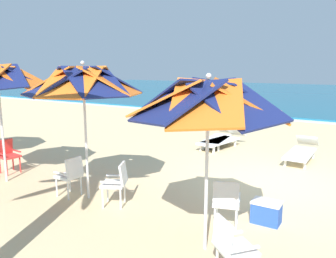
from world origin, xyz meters
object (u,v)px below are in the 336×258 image
Objects in this scene: plastic_chair_0 at (232,246)px; cooler_box at (266,212)px; plastic_chair_3 at (71,174)px; sun_lounger_3 at (219,137)px; plastic_chair_5 at (8,154)px; sun_lounger_2 at (222,139)px; beach_umbrella_1 at (83,82)px; beach_umbrella_0 at (208,101)px; plastic_chair_1 at (226,201)px; plastic_chair_2 at (117,181)px; sun_lounger_1 at (302,151)px.

plastic_chair_0 is 1.73× the size of cooler_box.
plastic_chair_3 reaches higher than sun_lounger_3.
plastic_chair_3 is at bearing -6.53° from plastic_chair_5.
sun_lounger_2 is 1.01× the size of sun_lounger_3.
sun_lounger_3 is at bearing 86.15° from beach_umbrella_1.
beach_umbrella_0 is 3.03× the size of plastic_chair_1.
sun_lounger_1 is at bearing 64.86° from plastic_chair_2.
beach_umbrella_1 is 1.27× the size of sun_lounger_2.
plastic_chair_0 is 0.40× the size of sun_lounger_1.
sun_lounger_3 is at bearing 129.97° from sun_lounger_2.
beach_umbrella_1 is at bearing -166.91° from cooler_box.
beach_umbrella_1 reaches higher than plastic_chair_3.
beach_umbrella_1 is 3.27× the size of plastic_chair_5.
cooler_box is (-0.07, 1.89, -0.30)m from plastic_chair_0.
plastic_chair_0 is at bearing -41.61° from beach_umbrella_0.
plastic_chair_1 is 6.26m from sun_lounger_3.
sun_lounger_1 is (3.63, 5.47, -0.22)m from plastic_chair_3.
sun_lounger_1 is at bearing 92.64° from plastic_chair_0.
plastic_chair_1 is 1.73× the size of cooler_box.
plastic_chair_3 is 6.12m from sun_lounger_3.
plastic_chair_0 and plastic_chair_3 have the same top height.
plastic_chair_2 is 1.73× the size of cooler_box.
sun_lounger_2 reaches higher than cooler_box.
beach_umbrella_0 is at bearing 138.39° from plastic_chair_0.
beach_umbrella_0 is at bearing -112.29° from cooler_box.
plastic_chair_0 is at bearing -16.86° from beach_umbrella_1.
plastic_chair_5 is at bearing 173.47° from plastic_chair_3.
sun_lounger_3 is (0.78, 6.07, -0.22)m from plastic_chair_3.
sun_lounger_1 is at bearing 39.54° from plastic_chair_5.
beach_umbrella_0 is 3.03× the size of plastic_chair_0.
beach_umbrella_1 is at bearing 169.80° from beach_umbrella_0.
sun_lounger_2 is at bearing 83.52° from beach_umbrella_1.
beach_umbrella_0 is 3.03× the size of plastic_chair_2.
sun_lounger_2 is (0.64, 5.66, -2.14)m from beach_umbrella_1.
plastic_chair_0 is 6.68m from plastic_chair_5.
plastic_chair_3 is 0.39× the size of sun_lounger_3.
beach_umbrella_0 is at bearing -6.82° from plastic_chair_5.
plastic_chair_0 is at bearing -65.61° from plastic_chair_1.
beach_umbrella_1 is 2.07m from plastic_chair_2.
beach_umbrella_0 is at bearing -14.42° from plastic_chair_2.
beach_umbrella_1 is 3.27× the size of plastic_chair_3.
beach_umbrella_0 reaches higher than plastic_chair_1.
plastic_chair_0 is (0.62, -0.55, -1.75)m from beach_umbrella_0.
beach_umbrella_1 reaches higher than beach_umbrella_0.
cooler_box is at bearing -59.62° from sun_lounger_2.
sun_lounger_2 is (-2.91, 6.73, -0.22)m from plastic_chair_0.
beach_umbrella_1 is (-3.55, 1.08, 1.92)m from plastic_chair_0.
plastic_chair_5 is 8.13m from sun_lounger_1.
cooler_box is at bearing 13.53° from plastic_chair_3.
sun_lounger_1 is (2.50, 5.32, -0.22)m from plastic_chair_2.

